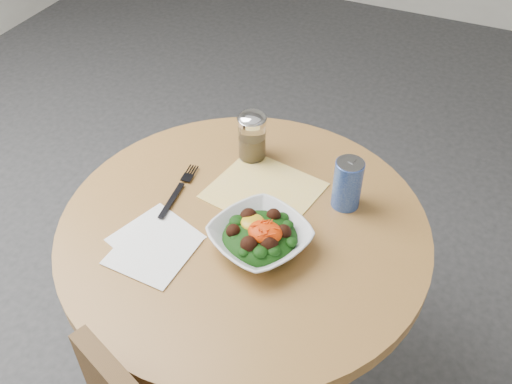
{
  "coord_description": "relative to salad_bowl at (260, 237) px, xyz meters",
  "views": [
    {
      "loc": [
        0.43,
        -0.87,
        1.73
      ],
      "look_at": [
        0.01,
        0.06,
        0.81
      ],
      "focal_mm": 40.0,
      "sensor_mm": 36.0,
      "label": 1
    }
  ],
  "objects": [
    {
      "name": "spice_shaker",
      "position": [
        -0.16,
        0.29,
        0.04
      ],
      "size": [
        0.08,
        0.08,
        0.14
      ],
      "color": "silver",
      "rests_on": "table"
    },
    {
      "name": "ground",
      "position": [
        -0.06,
        0.05,
        -0.78
      ],
      "size": [
        6.0,
        6.0,
        0.0
      ],
      "primitive_type": "plane",
      "color": "#2F2F31",
      "rests_on": "ground"
    },
    {
      "name": "paper_napkins",
      "position": [
        -0.22,
        -0.1,
        -0.03
      ],
      "size": [
        0.22,
        0.24,
        0.0
      ],
      "color": "white",
      "rests_on": "table"
    },
    {
      "name": "beverage_can",
      "position": [
        0.14,
        0.22,
        0.04
      ],
      "size": [
        0.07,
        0.07,
        0.14
      ],
      "color": "#0D2997",
      "rests_on": "table"
    },
    {
      "name": "salad_bowl",
      "position": [
        0.0,
        0.0,
        0.0
      ],
      "size": [
        0.29,
        0.29,
        0.08
      ],
      "color": "silver",
      "rests_on": "table"
    },
    {
      "name": "table",
      "position": [
        -0.06,
        0.05,
        -0.23
      ],
      "size": [
        0.9,
        0.9,
        0.75
      ],
      "color": "black",
      "rests_on": "ground"
    },
    {
      "name": "cloth_napkin",
      "position": [
        -0.07,
        0.18,
        -0.03
      ],
      "size": [
        0.29,
        0.28,
        0.0
      ],
      "primitive_type": "cube",
      "rotation": [
        0.0,
        0.0,
        -0.17
      ],
      "color": "#F9B60D",
      "rests_on": "table"
    },
    {
      "name": "fork",
      "position": [
        -0.27,
        0.09,
        -0.02
      ],
      "size": [
        0.04,
        0.21,
        0.0
      ],
      "color": "black",
      "rests_on": "table"
    }
  ]
}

